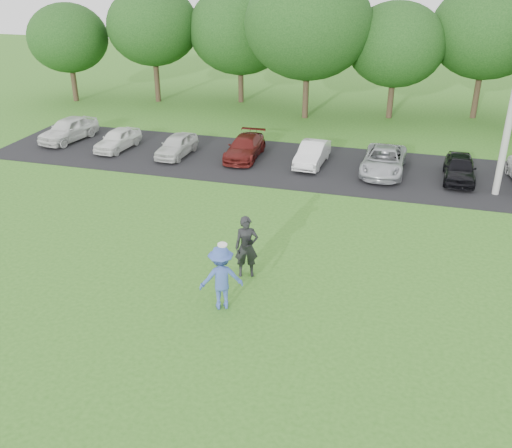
% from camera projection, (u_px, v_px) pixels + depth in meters
% --- Properties ---
extents(ground, '(100.00, 100.00, 0.00)m').
position_uv_depth(ground, '(222.00, 317.00, 16.04)').
color(ground, '#326B1E').
rests_on(ground, ground).
extents(parking_lot, '(32.00, 6.50, 0.03)m').
position_uv_depth(parking_lot, '(310.00, 166.00, 27.30)').
color(parking_lot, black).
rests_on(parking_lot, ground).
extents(frisbee_player, '(1.44, 1.20, 2.23)m').
position_uv_depth(frisbee_player, '(221.00, 278.00, 16.10)').
color(frisbee_player, '#3B55A8').
rests_on(frisbee_player, ground).
extents(camera_bystander, '(0.85, 0.70, 2.01)m').
position_uv_depth(camera_bystander, '(247.00, 247.00, 17.71)').
color(camera_bystander, black).
rests_on(camera_bystander, ground).
extents(parked_cars, '(28.37, 4.61, 1.25)m').
position_uv_depth(parked_cars, '(335.00, 156.00, 26.80)').
color(parked_cars, silver).
rests_on(parked_cars, parking_lot).
extents(tree_row, '(42.39, 9.85, 8.64)m').
position_uv_depth(tree_row, '(371.00, 34.00, 33.27)').
color(tree_row, '#38281C').
rests_on(tree_row, ground).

